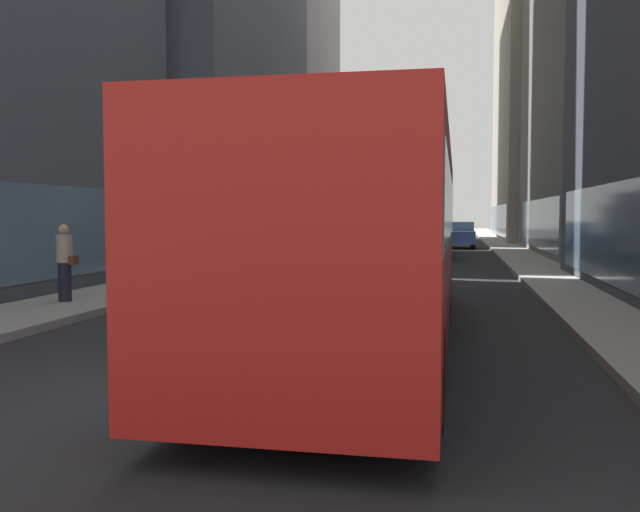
{
  "coord_description": "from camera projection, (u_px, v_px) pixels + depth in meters",
  "views": [
    {
      "loc": [
        2.57,
        -7.21,
        2.05
      ],
      "look_at": [
        0.48,
        3.21,
        1.4
      ],
      "focal_mm": 38.19,
      "sensor_mm": 36.0,
      "label": 1
    }
  ],
  "objects": [
    {
      "name": "ground_plane",
      "position": [
        414.0,
        248.0,
        41.94
      ],
      "size": [
        120.0,
        120.0,
        0.0
      ],
      "primitive_type": "plane",
      "color": "#232326"
    },
    {
      "name": "sidewalk_left",
      "position": [
        323.0,
        246.0,
        43.05
      ],
      "size": [
        2.4,
        110.0,
        0.15
      ],
      "primitive_type": "cube",
      "color": "gray",
      "rests_on": "ground"
    },
    {
      "name": "sidewalk_right",
      "position": [
        509.0,
        248.0,
        40.82
      ],
      "size": [
        2.4,
        110.0,
        0.15
      ],
      "primitive_type": "cube",
      "color": "#9E9991",
      "rests_on": "ground"
    },
    {
      "name": "transit_bus",
      "position": [
        367.0,
        232.0,
        10.61
      ],
      "size": [
        2.78,
        11.53,
        3.05
      ],
      "color": "red",
      "rests_on": "ground"
    },
    {
      "name": "car_silver_sedan",
      "position": [
        376.0,
        233.0,
        46.17
      ],
      "size": [
        1.7,
        4.8,
        1.62
      ],
      "color": "#B7BABF",
      "rests_on": "ground"
    },
    {
      "name": "car_black_suv",
      "position": [
        357.0,
        246.0,
        26.26
      ],
      "size": [
        1.74,
        4.04,
        1.62
      ],
      "color": "black",
      "rests_on": "ground"
    },
    {
      "name": "car_blue_hatchback",
      "position": [
        460.0,
        235.0,
        41.51
      ],
      "size": [
        1.74,
        4.32,
        1.62
      ],
      "color": "#4C6BB7",
      "rests_on": "ground"
    },
    {
      "name": "car_yellow_taxi",
      "position": [
        280.0,
        254.0,
        21.14
      ],
      "size": [
        1.88,
        4.02,
        1.62
      ],
      "color": "yellow",
      "rests_on": "ground"
    },
    {
      "name": "car_red_coupe",
      "position": [
        347.0,
        239.0,
        33.97
      ],
      "size": [
        1.92,
        4.36,
        1.62
      ],
      "color": "red",
      "rests_on": "ground"
    },
    {
      "name": "car_white_van",
      "position": [
        407.0,
        258.0,
        19.26
      ],
      "size": [
        1.85,
        4.67,
        1.62
      ],
      "color": "silver",
      "rests_on": "ground"
    },
    {
      "name": "box_truck",
      "position": [
        427.0,
        223.0,
        32.88
      ],
      "size": [
        2.3,
        7.5,
        3.05
      ],
      "color": "#19519E",
      "rests_on": "ground"
    },
    {
      "name": "dalmatian_dog",
      "position": [
        158.0,
        357.0,
        7.32
      ],
      "size": [
        0.22,
        0.96,
        0.72
      ],
      "color": "white",
      "rests_on": "ground"
    },
    {
      "name": "pedestrian_with_handbag",
      "position": [
        65.0,
        262.0,
        14.87
      ],
      "size": [
        0.45,
        0.34,
        1.69
      ],
      "color": "#1E1E2D",
      "rests_on": "sidewalk_left"
    }
  ]
}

